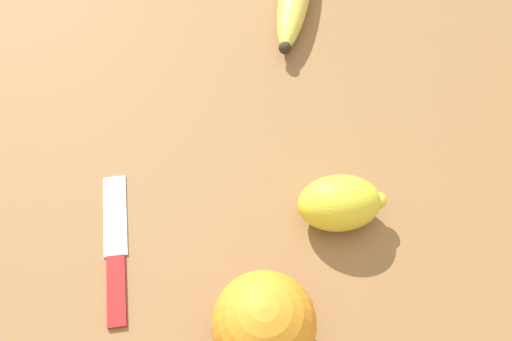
{
  "coord_description": "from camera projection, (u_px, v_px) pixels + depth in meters",
  "views": [
    {
      "loc": [
        -0.06,
        -0.36,
        0.52
      ],
      "look_at": [
        -0.03,
        -0.08,
        0.03
      ],
      "focal_mm": 42.0,
      "sensor_mm": 36.0,
      "label": 1
    }
  ],
  "objects": [
    {
      "name": "lemon",
      "position": [
        340.0,
        203.0,
        0.55
      ],
      "size": [
        0.08,
        0.06,
        0.05
      ],
      "rotation": [
        0.0,
        0.0,
        6.25
      ],
      "color": "yellow",
      "rests_on": "ground_plane"
    },
    {
      "name": "ground_plane",
      "position": [
        278.0,
        114.0,
        0.63
      ],
      "size": [
        3.0,
        3.0,
        0.0
      ],
      "primitive_type": "plane",
      "color": "olive"
    },
    {
      "name": "orange",
      "position": [
        264.0,
        323.0,
        0.48
      ],
      "size": [
        0.08,
        0.08,
        0.08
      ],
      "color": "orange",
      "rests_on": "ground_plane"
    },
    {
      "name": "paring_knife",
      "position": [
        115.0,
        252.0,
        0.55
      ],
      "size": [
        0.02,
        0.15,
        0.01
      ],
      "rotation": [
        0.0,
        0.0,
        0.02
      ],
      "color": "silver",
      "rests_on": "ground_plane"
    }
  ]
}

